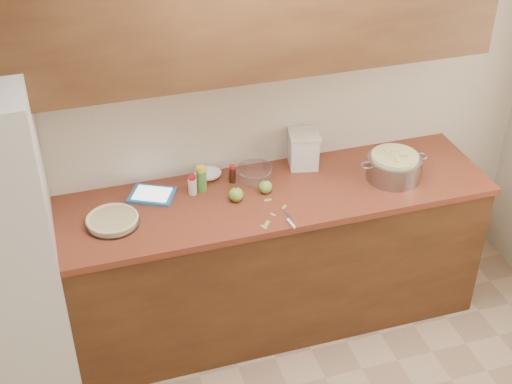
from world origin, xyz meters
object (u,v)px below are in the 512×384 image
object	(u,v)px
colander	(394,167)
flour_canister	(303,149)
tablet	(152,195)
pie	(112,220)

from	to	relation	value
colander	flour_canister	size ratio (longest dim) A/B	1.89
flour_canister	tablet	xyz separation A→B (m)	(-0.90, -0.06, -0.10)
pie	tablet	world-z (taller)	pie
colander	flour_canister	world-z (taller)	flour_canister
pie	flour_canister	world-z (taller)	flour_canister
colander	pie	bearing A→B (deg)	179.10
pie	colander	world-z (taller)	colander
pie	flour_canister	bearing A→B (deg)	12.57
pie	tablet	xyz separation A→B (m)	(0.24, 0.20, -0.01)
flour_canister	pie	bearing A→B (deg)	-167.43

